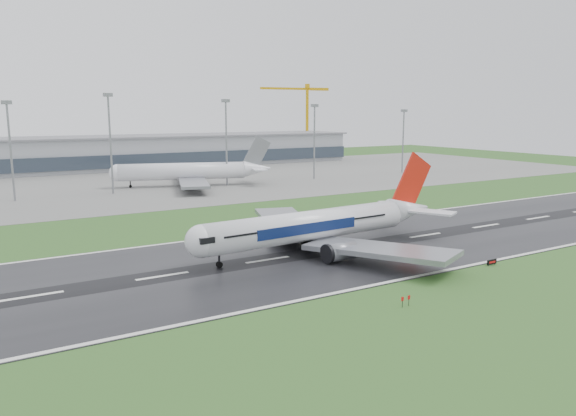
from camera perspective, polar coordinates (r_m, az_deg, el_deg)
ground at (r=111.94m, az=6.89°, el=-4.07°), size 520.00×520.00×0.00m
runway at (r=111.92m, az=6.89°, el=-4.04°), size 400.00×45.00×0.10m
apron at (r=222.78m, az=-13.07°, el=2.77°), size 400.00×130.00×0.08m
terminal at (r=279.63m, az=-16.90°, el=5.56°), size 240.00×36.00×15.00m
main_airliner at (r=107.64m, az=3.89°, el=0.24°), size 62.99×60.35×17.53m
parked_airliner at (r=204.87m, az=-10.34°, el=4.76°), size 74.27×71.54×17.67m
tower_crane at (r=339.56m, az=2.02°, el=9.16°), size 44.66×8.83×44.20m
runway_sign at (r=104.57m, az=20.60°, el=-5.36°), size 2.31×0.65×1.04m
floodmast_1 at (r=186.69m, az=-27.08°, el=5.12°), size 0.64×0.64×29.44m
floodmast_2 at (r=190.81m, az=-18.12°, el=6.21°), size 0.64×0.64×32.15m
floodmast_3 at (r=204.15m, az=-6.48°, el=6.65°), size 0.64×0.64×30.69m
floodmast_4 at (r=223.05m, az=2.78°, el=6.78°), size 0.64×0.64×29.20m
floodmast_5 at (r=252.72m, az=11.98°, el=6.74°), size 0.64×0.64×27.25m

